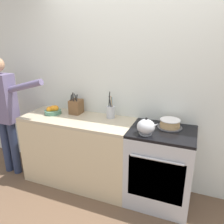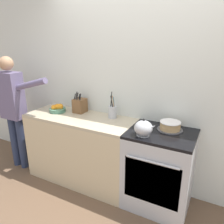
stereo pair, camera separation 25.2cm
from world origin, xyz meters
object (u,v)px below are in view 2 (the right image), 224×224
utensil_crock (112,112)px  fruit_bowl (58,109)px  person_baker (13,104)px  layer_cake (170,126)px  tea_kettle (144,128)px  stove_range (159,170)px  knife_block (80,105)px

utensil_crock → fruit_bowl: (-0.78, -0.14, -0.04)m
fruit_bowl → person_baker: 0.67m
utensil_crock → layer_cake: bearing=-4.0°
tea_kettle → person_baker: size_ratio=0.14×
stove_range → knife_block: 1.31m
knife_block → person_baker: person_baker is taller
tea_kettle → fruit_bowl: 1.32m
fruit_bowl → stove_range: bearing=-1.1°
layer_cake → person_baker: (-2.15, -0.29, 0.03)m
fruit_bowl → knife_block: bearing=25.1°
tea_kettle → knife_block: (-1.02, 0.32, 0.02)m
utensil_crock → knife_block: bearing=-179.2°
layer_cake → utensil_crock: size_ratio=0.83×
layer_cake → utensil_crock: (-0.74, 0.05, 0.04)m
knife_block → fruit_bowl: (-0.28, -0.13, -0.05)m
tea_kettle → utensil_crock: (-0.53, 0.32, 0.00)m
tea_kettle → knife_block: bearing=162.8°
fruit_bowl → person_baker: (-0.64, -0.20, 0.03)m
tea_kettle → person_baker: (-1.94, -0.02, -0.01)m
stove_range → tea_kettle: (-0.15, -0.16, 0.54)m
utensil_crock → person_baker: bearing=-166.4°
tea_kettle → knife_block: 1.07m
knife_block → person_baker: bearing=-159.9°
layer_cake → person_baker: person_baker is taller
stove_range → person_baker: (-2.10, -0.18, 0.53)m
layer_cake → fruit_bowl: 1.52m
stove_range → knife_block: (-1.18, 0.16, 0.56)m
tea_kettle → utensil_crock: 0.62m
stove_range → knife_block: knife_block is taller
tea_kettle → utensil_crock: size_ratio=0.70×
person_baker → stove_range: bearing=-9.3°
person_baker → knife_block: bearing=5.9°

